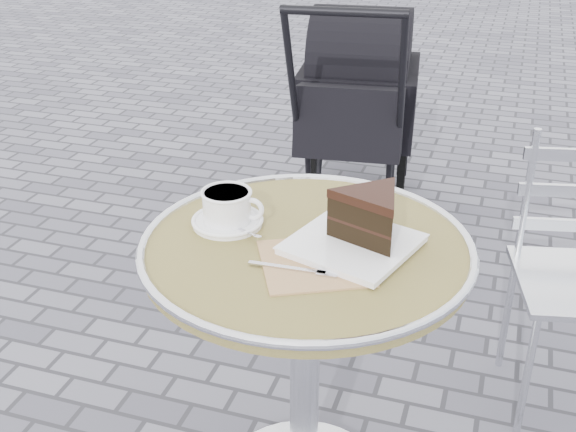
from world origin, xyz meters
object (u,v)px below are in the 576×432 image
(cappuccino_set, at_px, (228,210))
(baby_stroller, at_px, (356,114))
(cake_plate_set, at_px, (365,222))
(cafe_table, at_px, (306,308))

(cappuccino_set, xyz_separation_m, baby_stroller, (-0.06, 1.58, -0.31))
(cake_plate_set, bearing_deg, baby_stroller, 120.71)
(cappuccino_set, xyz_separation_m, cake_plate_set, (0.31, -0.01, 0.02))
(cafe_table, height_order, cake_plate_set, cake_plate_set)
(cafe_table, bearing_deg, cappuccino_set, 170.29)
(cafe_table, bearing_deg, cake_plate_set, 12.44)
(cake_plate_set, xyz_separation_m, baby_stroller, (-0.37, 1.59, -0.33))
(cappuccino_set, distance_m, cake_plate_set, 0.31)
(cake_plate_set, relative_size, baby_stroller, 0.37)
(cafe_table, height_order, cappuccino_set, cappuccino_set)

